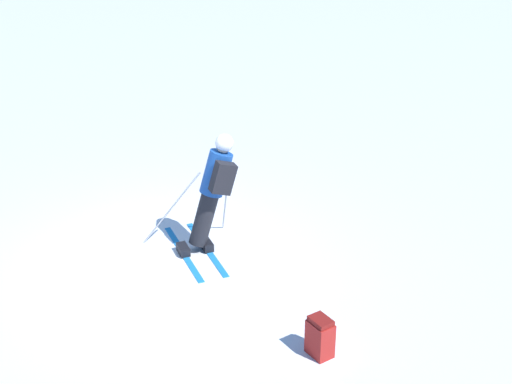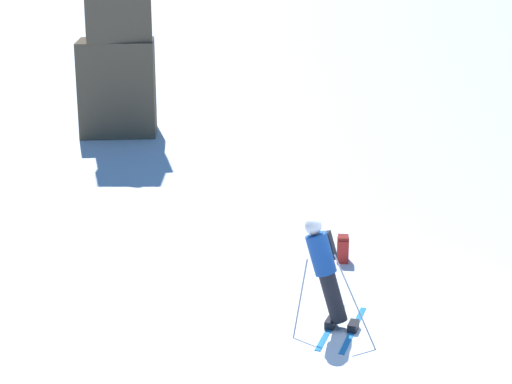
% 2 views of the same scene
% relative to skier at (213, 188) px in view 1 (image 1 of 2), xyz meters
% --- Properties ---
extents(ground_plane, '(300.00, 300.00, 0.00)m').
position_rel_skier_xyz_m(ground_plane, '(0.68, -0.14, -0.99)').
color(ground_plane, white).
extents(skier, '(1.35, 1.76, 1.81)m').
position_rel_skier_xyz_m(skier, '(0.00, 0.00, 0.00)').
color(skier, '#1E7AC6').
rests_on(skier, ground).
extents(spare_backpack, '(0.27, 0.34, 0.50)m').
position_rel_skier_xyz_m(spare_backpack, '(0.79, 2.72, -0.75)').
color(spare_backpack, '#AD231E').
rests_on(spare_backpack, ground).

